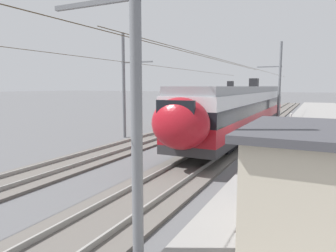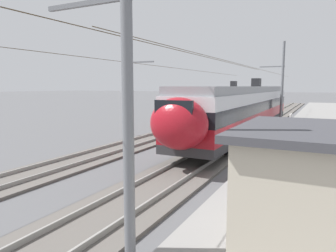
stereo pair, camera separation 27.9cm
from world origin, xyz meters
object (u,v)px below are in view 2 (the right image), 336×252
catenary_mast_west (121,82)px  potted_plant_platform_edge (294,185)px  train_near_platform (244,108)px  handbag_near_sign (283,154)px  catenary_mast_mid (281,84)px  passenger_walking (279,169)px  platform_sign (290,126)px  handbag_beside_passenger (289,186)px  platform_shelter (297,183)px  train_far_track (224,100)px  catenary_mast_far_side (127,84)px  potted_plant_by_shelter (282,136)px

catenary_mast_west → potted_plant_platform_edge: 6.45m
train_near_platform → catenary_mast_west: size_ratio=0.54×
handbag_near_sign → catenary_mast_mid: bearing=8.2°
catenary_mast_west → passenger_walking: (4.70, -2.58, -2.66)m
platform_sign → handbag_beside_passenger: size_ratio=5.19×
train_near_platform → passenger_walking: (-13.81, -4.35, -0.95)m
handbag_beside_passenger → platform_shelter: (-3.57, -0.49, 1.19)m
train_far_track → catenary_mast_far_side: catenary_mast_far_side is taller
train_near_platform → handbag_near_sign: (-7.50, -3.77, -1.76)m
train_near_platform → handbag_near_sign: 8.58m
train_far_track → catenary_mast_mid: catenary_mast_mid is taller
catenary_mast_mid → catenary_mast_far_side: catenary_mast_mid is taller
train_far_track → passenger_walking: (-27.01, -9.90, -0.95)m
catenary_mast_mid → catenary_mast_far_side: (-10.86, 9.45, -0.06)m
train_far_track → handbag_near_sign: train_far_track is taller
potted_plant_by_shelter → platform_shelter: bearing=-172.0°
platform_sign → passenger_walking: bearing=-177.4°
platform_sign → platform_shelter: platform_shelter is taller
train_near_platform → catenary_mast_mid: 6.77m
train_far_track → platform_shelter: bearing=-160.3°
train_near_platform → handbag_near_sign: train_near_platform is taller
train_far_track → train_near_platform: bearing=-157.2°
handbag_beside_passenger → platform_shelter: size_ratio=0.10×
catenary_mast_west → platform_shelter: catenary_mast_west is taller
potted_plant_by_shelter → handbag_beside_passenger: bearing=-171.9°
catenary_mast_far_side → handbag_beside_passenger: bearing=-123.9°
potted_plant_platform_edge → platform_shelter: bearing=-174.6°
train_near_platform → potted_plant_platform_edge: bearing=-160.8°
handbag_beside_passenger → catenary_mast_west: bearing=153.9°
train_far_track → potted_plant_platform_edge: bearing=-159.0°
handbag_beside_passenger → train_near_platform: bearing=19.6°
passenger_walking → platform_sign: bearing=2.6°
platform_sign → platform_shelter: 8.37m
catenary_mast_west → catenary_mast_far_side: 16.81m
handbag_beside_passenger → potted_plant_by_shelter: bearing=8.1°
catenary_mast_mid → potted_plant_by_shelter: size_ratio=57.43×
train_far_track → platform_sign: bearing=-155.6°
passenger_walking → potted_plant_by_shelter: (9.89, 1.05, -0.47)m
handbag_beside_passenger → handbag_near_sign: size_ratio=1.15×
platform_sign → catenary_mast_west: bearing=167.5°
passenger_walking → handbag_near_sign: (6.31, 0.58, -0.82)m
handbag_beside_passenger → handbag_near_sign: 5.37m
train_near_platform → potted_plant_by_shelter: size_ratio=31.01×
catenary_mast_far_side → passenger_walking: size_ratio=27.86×
catenary_mast_mid → potted_plant_platform_edge: catenary_mast_mid is taller
handbag_near_sign → potted_plant_by_shelter: (3.58, 0.48, 0.34)m
train_near_platform → handbag_beside_passenger: train_near_platform is taller
catenary_mast_west → handbag_near_sign: catenary_mast_west is taller
potted_plant_platform_edge → potted_plant_by_shelter: size_ratio=1.01×
catenary_mast_far_side → handbag_near_sign: 12.34m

